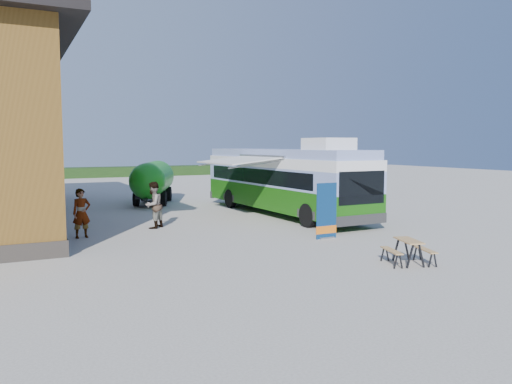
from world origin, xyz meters
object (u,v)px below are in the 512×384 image
slurry_tanker (153,180)px  bus (283,178)px  banner (326,216)px  person_a (81,213)px  picnic_table (409,246)px  person_b (153,205)px

slurry_tanker → bus: bearing=-35.3°
banner → person_a: banner is taller
banner → picnic_table: bearing=-93.8°
person_a → person_b: size_ratio=0.95×
banner → picnic_table: banner is taller
person_a → slurry_tanker: size_ratio=0.29×
bus → person_b: bus is taller
banner → person_a: 8.66m
picnic_table → bus: bearing=97.8°
person_b → slurry_tanker: bearing=-146.1°
banner → person_a: (-7.70, 3.96, 0.07)m
bus → person_b: size_ratio=6.34×
banner → picnic_table: 4.19m
picnic_table → slurry_tanker: (-2.57, 17.38, 0.85)m
person_b → bus: bearing=149.6°
picnic_table → person_a: (-7.56, 8.14, 0.37)m
banner → picnic_table: (-0.14, -4.18, -0.29)m
person_b → banner: bearing=93.7°
picnic_table → person_b: 10.22m
bus → banner: 6.43m
picnic_table → person_b: (-4.75, 9.04, 0.41)m
bus → person_b: 6.73m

